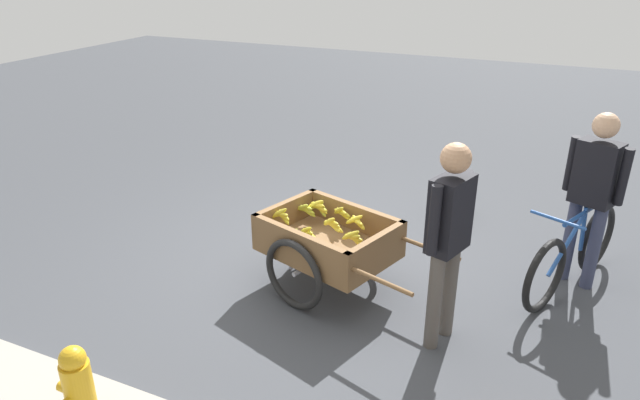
# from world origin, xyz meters

# --- Properties ---
(ground_plane) EXTENTS (24.00, 24.00, 0.00)m
(ground_plane) POSITION_xyz_m (0.00, 0.00, 0.00)
(ground_plane) COLOR #3D3F44
(fruit_cart) EXTENTS (1.80, 1.22, 0.73)m
(fruit_cart) POSITION_xyz_m (-0.27, 0.33, 0.44)
(fruit_cart) COLOR brown
(fruit_cart) RESTS_ON ground
(vendor_person) EXTENTS (0.29, 0.56, 1.62)m
(vendor_person) POSITION_xyz_m (-1.37, 0.68, 0.97)
(vendor_person) COLOR #4C4742
(vendor_person) RESTS_ON ground
(bicycle) EXTENTS (0.75, 1.55, 0.85)m
(bicycle) POSITION_xyz_m (-2.26, -0.53, 0.35)
(bicycle) COLOR black
(bicycle) RESTS_ON ground
(cyclist_person) EXTENTS (0.48, 0.32, 1.60)m
(cyclist_person) POSITION_xyz_m (-2.32, -0.67, 0.96)
(cyclist_person) COLOR #333851
(cyclist_person) RESTS_ON ground
(dog) EXTENTS (0.23, 0.67, 0.40)m
(dog) POSITION_xyz_m (-1.00, -1.50, 0.27)
(dog) COLOR #4C3823
(dog) RESTS_ON ground
(fire_hydrant) EXTENTS (0.25, 0.25, 0.67)m
(fire_hydrant) POSITION_xyz_m (0.43, 2.54, 0.33)
(fire_hydrant) COLOR gold
(fire_hydrant) RESTS_ON ground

